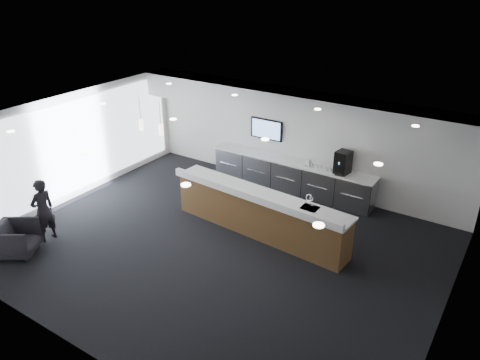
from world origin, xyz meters
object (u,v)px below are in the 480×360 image
Objects in this scene: service_counter at (259,213)px; armchair at (17,239)px; lounge_guest at (43,210)px; coffee_machine at (343,162)px.

armchair is (-4.20, -3.84, -0.18)m from service_counter.
lounge_guest is (0.03, 0.77, 0.41)m from armchair.
service_counter reaches higher than armchair.
lounge_guest is (-5.27, -5.64, -0.46)m from coffee_machine.
service_counter is 3.03× the size of lounge_guest.
lounge_guest is at bearing -139.30° from service_counter.
coffee_machine is 0.40× the size of lounge_guest.
service_counter is at bearing -104.98° from coffee_machine.
service_counter is 2.88m from coffee_machine.
coffee_machine is 7.73m from lounge_guest.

